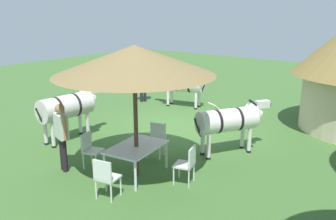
{
  "coord_description": "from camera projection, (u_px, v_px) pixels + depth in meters",
  "views": [
    {
      "loc": [
        9.35,
        6.84,
        3.89
      ],
      "look_at": [
        1.2,
        0.43,
        1.0
      ],
      "focal_mm": 39.19,
      "sensor_mm": 36.0,
      "label": 1
    }
  ],
  "objects": [
    {
      "name": "zebra_nearest_camera",
      "position": [
        229.0,
        120.0,
        9.93
      ],
      "size": [
        2.09,
        1.42,
        1.49
      ],
      "rotation": [
        0.0,
        0.0,
        1.05
      ],
      "color": "silver",
      "rests_on": "ground_plane"
    },
    {
      "name": "patio_chair_west_end",
      "position": [
        188.0,
        162.0,
        8.28
      ],
      "size": [
        0.54,
        0.53,
        0.9
      ],
      "rotation": [
        0.0,
        0.0,
        -2.84
      ],
      "color": "silver",
      "rests_on": "ground_plane"
    },
    {
      "name": "standing_watcher",
      "position": [
        143.0,
        77.0,
        15.53
      ],
      "size": [
        0.54,
        0.45,
        1.77
      ],
      "rotation": [
        0.0,
        0.0,
        -0.58
      ],
      "color": "black",
      "rests_on": "ground_plane"
    },
    {
      "name": "ground_plane",
      "position": [
        180.0,
        129.0,
        12.2
      ],
      "size": [
        36.0,
        36.0,
        0.0
      ],
      "primitive_type": "plane",
      "color": "#3E662F"
    },
    {
      "name": "patio_chair_east_end",
      "position": [
        90.0,
        148.0,
        9.15
      ],
      "size": [
        0.55,
        0.53,
        0.9
      ],
      "rotation": [
        0.0,
        0.0,
        0.31
      ],
      "color": "silver",
      "rests_on": "ground_plane"
    },
    {
      "name": "guest_beside_umbrella",
      "position": [
        62.0,
        131.0,
        8.83
      ],
      "size": [
        0.34,
        0.59,
        1.71
      ],
      "rotation": [
        0.0,
        0.0,
        4.42
      ],
      "color": "black",
      "rests_on": "ground_plane"
    },
    {
      "name": "zebra_by_umbrella",
      "position": [
        67.0,
        107.0,
        10.92
      ],
      "size": [
        2.32,
        0.75,
        1.58
      ],
      "rotation": [
        0.0,
        0.0,
        1.54
      ],
      "color": "silver",
      "rests_on": "ground_plane"
    },
    {
      "name": "zebra_toward_hut",
      "position": [
        182.0,
        83.0,
        14.78
      ],
      "size": [
        1.06,
        2.24,
        1.5
      ],
      "rotation": [
        0.0,
        0.0,
        3.38
      ],
      "color": "silver",
      "rests_on": "ground_plane"
    },
    {
      "name": "striped_lounge_chair",
      "position": [
        221.0,
        114.0,
        13.03
      ],
      "size": [
        0.94,
        0.85,
        0.67
      ],
      "rotation": [
        0.0,
        0.0,
        1.05
      ],
      "color": "#C34545",
      "rests_on": "ground_plane"
    },
    {
      "name": "patio_chair_near_hut",
      "position": [
        157.0,
        138.0,
        9.88
      ],
      "size": [
        0.54,
        0.55,
        0.9
      ],
      "rotation": [
        0.0,
        0.0,
        -1.26
      ],
      "color": "white",
      "rests_on": "ground_plane"
    },
    {
      "name": "shade_umbrella",
      "position": [
        134.0,
        60.0,
        8.12
      ],
      "size": [
        3.66,
        3.66,
        3.11
      ],
      "color": "#553227",
      "rests_on": "ground_plane"
    },
    {
      "name": "patio_chair_near_lawn",
      "position": [
        105.0,
        176.0,
        7.62
      ],
      "size": [
        0.51,
        0.52,
        0.9
      ],
      "rotation": [
        0.0,
        0.0,
        -4.49
      ],
      "color": "silver",
      "rests_on": "ground_plane"
    },
    {
      "name": "patio_dining_table",
      "position": [
        136.0,
        149.0,
        8.69
      ],
      "size": [
        1.61,
        1.19,
        0.74
      ],
      "rotation": [
        0.0,
        0.0,
        0.15
      ],
      "color": "silver",
      "rests_on": "ground_plane"
    }
  ]
}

